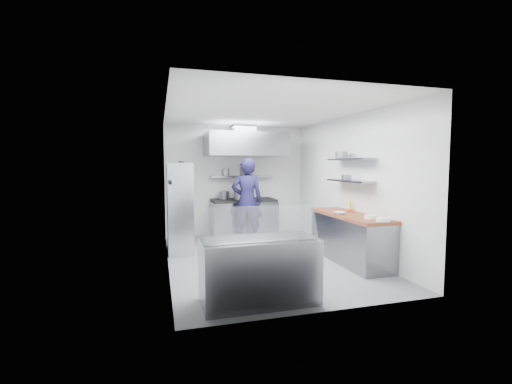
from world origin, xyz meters
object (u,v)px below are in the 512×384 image
object	(u,v)px
display_case	(259,271)
wire_rack	(180,208)
chef	(247,201)
gas_range	(244,219)

from	to	relation	value
display_case	wire_rack	bearing A→B (deg)	105.50
chef	wire_rack	world-z (taller)	chef
gas_range	wire_rack	distance (m)	2.02
wire_rack	chef	bearing A→B (deg)	16.07
wire_rack	display_case	world-z (taller)	wire_rack
wire_rack	display_case	bearing A→B (deg)	-74.50
display_case	gas_range	bearing A→B (deg)	78.98
chef	display_case	bearing A→B (deg)	90.59
wire_rack	display_case	xyz separation A→B (m)	(0.83, -3.00, -0.50)
gas_range	display_case	xyz separation A→B (m)	(-0.80, -4.10, -0.03)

